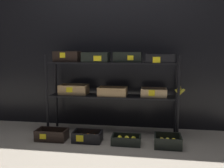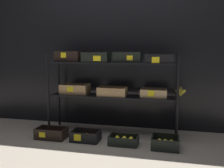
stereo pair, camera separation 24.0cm
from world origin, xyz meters
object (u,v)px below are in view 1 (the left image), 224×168
Objects in this scene: crate_ground_orange at (87,137)px; crate_ground_lemon at (126,140)px; crate_ground_right_lemon at (168,142)px; display_rack at (110,77)px; crate_ground_kiwi at (52,136)px.

crate_ground_orange is 0.47m from crate_ground_lemon.
crate_ground_right_lemon is at bearing -0.63° from crate_ground_lemon.
crate_ground_lemon is (0.47, -0.01, -0.00)m from crate_ground_orange.
display_rack is 1.08m from crate_ground_right_lemon.
display_rack is 1.03m from crate_ground_kiwi.
display_rack is 0.82m from crate_ground_orange.
crate_ground_kiwi is 0.44m from crate_ground_orange.
display_rack is 5.23× the size of crate_ground_orange.
display_rack is at bearing 151.03° from crate_ground_right_lemon.
crate_ground_right_lemon reaches higher than crate_ground_orange.
display_rack reaches higher than crate_ground_orange.
display_rack is at bearing 122.76° from crate_ground_lemon.
crate_ground_lemon is at bearing -0.07° from crate_ground_kiwi.
crate_ground_lemon is (0.91, -0.00, -0.01)m from crate_ground_kiwi.
display_rack reaches higher than crate_ground_right_lemon.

